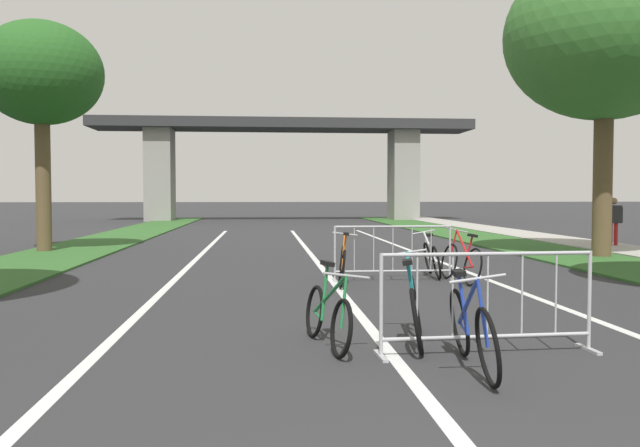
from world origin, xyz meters
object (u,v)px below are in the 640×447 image
at_px(tree_right_maple_mid, 605,36).
at_px(bicycle_blue_2, 472,329).
at_px(bicycle_silver_1, 432,258).
at_px(bicycle_green_5, 328,315).
at_px(tree_left_pine_far, 41,75).
at_px(bicycle_orange_4, 342,264).
at_px(bicycle_teal_0, 415,309).
at_px(pedestrian_with_backpack, 614,217).
at_px(bicycle_red_3, 461,261).
at_px(crowd_barrier_second, 393,253).
at_px(crowd_barrier_nearest, 488,304).

distance_m(tree_right_maple_mid, bicycle_blue_2, 13.37).
bearing_deg(bicycle_silver_1, bicycle_green_5, -109.70).
bearing_deg(tree_left_pine_far, bicycle_green_5, -60.40).
xyz_separation_m(tree_right_maple_mid, bicycle_orange_4, (-7.30, -4.39, -5.30)).
bearing_deg(tree_left_pine_far, tree_right_maple_mid, -11.11).
bearing_deg(bicycle_green_5, bicycle_teal_0, 172.92).
distance_m(bicycle_green_5, pedestrian_with_backpack, 15.81).
bearing_deg(tree_left_pine_far, bicycle_blue_2, -58.30).
xyz_separation_m(bicycle_teal_0, bicycle_silver_1, (1.69, 5.72, -0.02)).
height_order(tree_right_maple_mid, bicycle_silver_1, tree_right_maple_mid).
height_order(bicycle_blue_2, bicycle_red_3, bicycle_red_3).
xyz_separation_m(bicycle_silver_1, bicycle_red_3, (0.32, -0.90, 0.03)).
distance_m(bicycle_silver_1, bicycle_orange_4, 2.17).
bearing_deg(bicycle_green_5, bicycle_red_3, -132.41).
relative_size(crowd_barrier_second, bicycle_silver_1, 1.38).
distance_m(tree_right_maple_mid, bicycle_silver_1, 8.29).
bearing_deg(bicycle_orange_4, bicycle_teal_0, -81.30).
bearing_deg(bicycle_silver_1, bicycle_teal_0, -101.45).
height_order(tree_left_pine_far, pedestrian_with_backpack, tree_left_pine_far).
bearing_deg(tree_left_pine_far, bicycle_red_3, -36.21).
xyz_separation_m(crowd_barrier_second, pedestrian_with_backpack, (8.28, 6.92, 0.42)).
bearing_deg(crowd_barrier_second, bicycle_teal_0, -98.74).
bearing_deg(tree_right_maple_mid, crowd_barrier_second, -148.10).
xyz_separation_m(crowd_barrier_nearest, pedestrian_with_backpack, (8.45, 12.64, 0.42)).
xyz_separation_m(tree_left_pine_far, bicycle_silver_1, (9.54, -6.32, -4.62)).
bearing_deg(bicycle_orange_4, bicycle_silver_1, 33.51).
relative_size(bicycle_blue_2, pedestrian_with_backpack, 1.14).
relative_size(bicycle_teal_0, bicycle_red_3, 0.97).
xyz_separation_m(tree_right_maple_mid, bicycle_green_5, (-8.04, -9.18, -5.34)).
bearing_deg(crowd_barrier_nearest, crowd_barrier_second, 88.25).
xyz_separation_m(tree_left_pine_far, crowd_barrier_nearest, (8.48, -12.56, -4.47)).
relative_size(tree_left_pine_far, tree_right_maple_mid, 0.83).
relative_size(bicycle_teal_0, pedestrian_with_backpack, 1.10).
height_order(tree_left_pine_far, crowd_barrier_nearest, tree_left_pine_far).
xyz_separation_m(tree_left_pine_far, crowd_barrier_second, (8.65, -6.83, -4.47)).
height_order(tree_right_maple_mid, bicycle_green_5, tree_right_maple_mid).
distance_m(bicycle_teal_0, bicycle_silver_1, 5.97).
bearing_deg(bicycle_green_5, bicycle_orange_4, -109.83).
bearing_deg(bicycle_silver_1, crowd_barrier_second, -144.99).
bearing_deg(tree_left_pine_far, crowd_barrier_nearest, -55.97).
bearing_deg(crowd_barrier_second, tree_left_pine_far, 141.71).
xyz_separation_m(tree_right_maple_mid, crowd_barrier_nearest, (-6.44, -9.63, -5.17)).
xyz_separation_m(crowd_barrier_nearest, bicycle_orange_4, (-0.86, 5.23, -0.14)).
relative_size(tree_left_pine_far, pedestrian_with_backpack, 4.20).
relative_size(tree_right_maple_mid, bicycle_green_5, 4.98).
bearing_deg(bicycle_red_3, tree_right_maple_mid, 33.74).
xyz_separation_m(bicycle_blue_2, bicycle_green_5, (-1.24, 1.04, -0.04)).
bearing_deg(crowd_barrier_nearest, bicycle_teal_0, 140.61).
relative_size(bicycle_silver_1, bicycle_blue_2, 0.94).
xyz_separation_m(crowd_barrier_second, bicycle_blue_2, (-0.53, -6.32, -0.13)).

